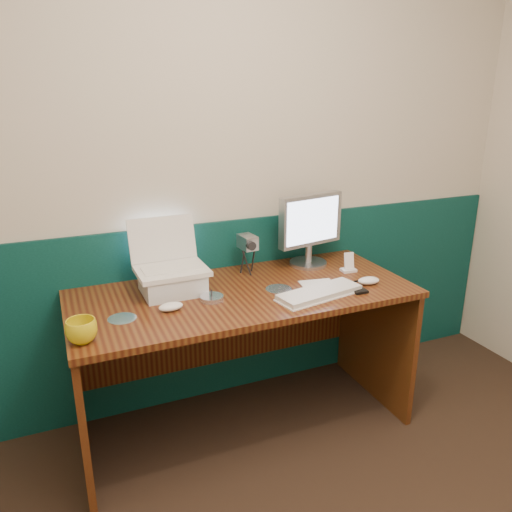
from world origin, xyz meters
name	(u,v)px	position (x,y,z in m)	size (l,w,h in m)	color
back_wall	(225,173)	(0.00, 1.75, 1.25)	(3.50, 0.04, 2.50)	beige
wainscot	(228,309)	(0.00, 1.74, 0.50)	(3.48, 0.02, 1.00)	#062E2D
desk	(244,361)	(-0.05, 1.38, 0.38)	(1.60, 0.70, 0.75)	#3D160B
laptop_riser	(172,283)	(-0.36, 1.50, 0.80)	(0.28, 0.23, 0.10)	silver
laptop	(170,245)	(-0.36, 1.50, 0.98)	(0.32, 0.24, 0.27)	silver
monitor	(309,231)	(0.41, 1.59, 0.94)	(0.38, 0.11, 0.38)	#A8A9AD
keyboard	(319,294)	(0.25, 1.19, 0.76)	(0.41, 0.14, 0.02)	silver
mouse_right	(369,281)	(0.54, 1.22, 0.77)	(0.11, 0.06, 0.04)	white
mouse_left	(171,307)	(-0.41, 1.30, 0.77)	(0.11, 0.06, 0.04)	white
mug	(82,331)	(-0.79, 1.15, 0.80)	(0.12, 0.12, 0.09)	gold
camcorder	(248,253)	(0.06, 1.60, 0.86)	(0.10, 0.14, 0.22)	#A3A3A8
cd_spindle	(212,298)	(-0.22, 1.33, 0.76)	(0.11, 0.11, 0.02)	silver
cd_loose_a	(122,318)	(-0.62, 1.30, 0.75)	(0.12, 0.12, 0.00)	silver
cd_loose_b	(279,289)	(0.12, 1.34, 0.75)	(0.13, 0.13, 0.00)	silver
pen	(352,282)	(0.48, 1.27, 0.75)	(0.01, 0.01, 0.14)	black
papers	(317,284)	(0.31, 1.32, 0.75)	(0.16, 0.11, 0.00)	white
dock	(348,270)	(0.55, 1.41, 0.76)	(0.07, 0.06, 0.01)	white
music_player	(349,261)	(0.55, 1.41, 0.81)	(0.05, 0.01, 0.09)	white
pda	(356,289)	(0.45, 1.18, 0.76)	(0.07, 0.11, 0.01)	black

